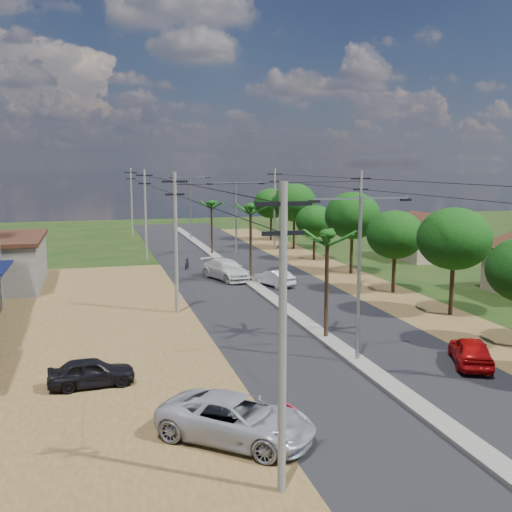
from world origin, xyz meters
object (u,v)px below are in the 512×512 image
at_px(roadside_sign, 287,416).
at_px(car_silver_mid, 274,278).
at_px(car_parked_silver, 237,420).
at_px(car_parked_dark, 91,373).
at_px(car_white_far, 227,270).
at_px(car_red_near, 471,352).

bearing_deg(roadside_sign, car_silver_mid, 57.24).
bearing_deg(car_parked_silver, car_parked_dark, 75.90).
relative_size(car_white_far, car_parked_dark, 1.53).
bearing_deg(car_white_far, car_silver_mid, -68.05).
distance_m(car_parked_dark, roadside_sign, 9.16).
distance_m(car_silver_mid, roadside_sign, 25.49).
relative_size(car_parked_silver, roadside_sign, 5.03).
distance_m(car_red_near, car_parked_silver, 13.34).
bearing_deg(car_red_near, car_silver_mid, -55.64).
relative_size(car_red_near, roadside_sign, 3.66).
relative_size(car_red_near, car_silver_mid, 1.04).
distance_m(car_silver_mid, car_parked_silver, 26.57).
bearing_deg(car_parked_silver, car_red_near, -29.71).
bearing_deg(roadside_sign, car_white_far, 65.07).
xyz_separation_m(car_silver_mid, car_parked_silver, (-9.00, -25.00, 0.13)).
bearing_deg(car_parked_silver, roadside_sign, -36.50).
bearing_deg(car_red_near, car_white_far, -50.20).
xyz_separation_m(car_red_near, car_parked_silver, (-12.50, -4.67, 0.08)).
xyz_separation_m(car_silver_mid, roadside_sign, (-7.00, -24.51, -0.17)).
bearing_deg(car_red_near, car_parked_dark, 18.21).
xyz_separation_m(car_red_near, roadside_sign, (-10.50, -4.18, -0.22)).
bearing_deg(car_parked_dark, roadside_sign, -135.85).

